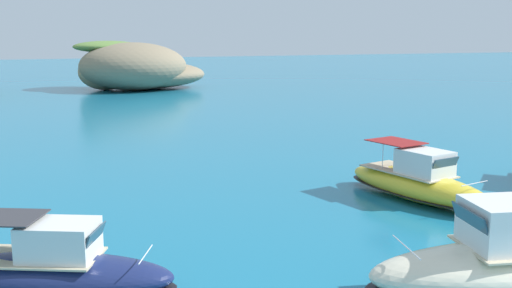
# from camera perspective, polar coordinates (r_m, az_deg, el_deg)

# --- Properties ---
(islet_small) EXTENTS (19.81, 17.11, 6.96)m
(islet_small) POSITION_cam_1_polar(r_m,az_deg,el_deg) (90.00, -11.40, 6.91)
(islet_small) COLOR #84755B
(islet_small) RESTS_ON ground
(motorboat_navy) EXTENTS (8.08, 5.66, 2.47)m
(motorboat_navy) POSITION_cam_1_polar(r_m,az_deg,el_deg) (19.83, -18.77, -11.20)
(motorboat_navy) COLOR navy
(motorboat_navy) RESTS_ON ground
(motorboat_yellow) EXTENTS (4.04, 8.78, 2.65)m
(motorboat_yellow) POSITION_cam_1_polar(r_m,az_deg,el_deg) (30.16, 14.89, -3.54)
(motorboat_yellow) COLOR yellow
(motorboat_yellow) RESTS_ON ground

